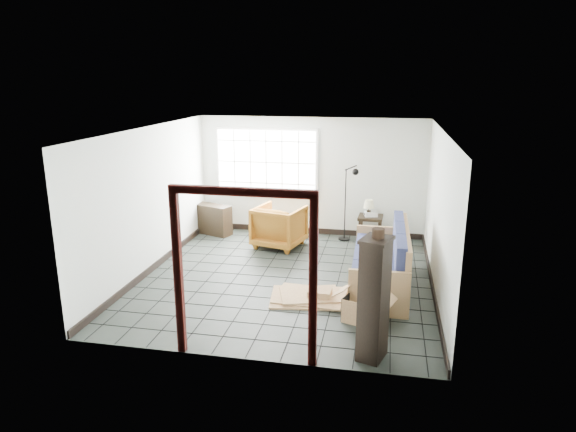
% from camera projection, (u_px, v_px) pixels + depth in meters
% --- Properties ---
extents(ground, '(5.50, 5.50, 0.00)m').
position_uv_depth(ground, '(287.00, 278.00, 9.07)').
color(ground, black).
rests_on(ground, ground).
extents(room_shell, '(5.02, 5.52, 2.61)m').
position_uv_depth(room_shell, '(287.00, 184.00, 8.65)').
color(room_shell, silver).
rests_on(room_shell, ground).
extents(window_panel, '(2.32, 0.08, 1.52)m').
position_uv_depth(window_panel, '(267.00, 162.00, 11.39)').
color(window_panel, silver).
rests_on(window_panel, ground).
extents(doorway_trim, '(1.80, 0.08, 2.20)m').
position_uv_depth(doorway_trim, '(243.00, 254.00, 6.15)').
color(doorway_trim, '#3D100E').
rests_on(doorway_trim, ground).
extents(futon_sofa, '(0.93, 2.40, 1.06)m').
position_uv_depth(futon_sofa, '(384.00, 265.00, 8.60)').
color(futon_sofa, olive).
rests_on(futon_sofa, ground).
extents(armchair, '(1.11, 1.07, 0.95)m').
position_uv_depth(armchair, '(279.00, 224.00, 10.63)').
color(armchair, brown).
rests_on(armchair, ground).
extents(side_table, '(0.53, 0.53, 0.56)m').
position_uv_depth(side_table, '(370.00, 220.00, 10.97)').
color(side_table, black).
rests_on(side_table, ground).
extents(table_lamp, '(0.27, 0.27, 0.36)m').
position_uv_depth(table_lamp, '(369.00, 205.00, 10.87)').
color(table_lamp, black).
rests_on(table_lamp, side_table).
extents(projector, '(0.30, 0.26, 0.09)m').
position_uv_depth(projector, '(371.00, 214.00, 10.92)').
color(projector, silver).
rests_on(projector, side_table).
extents(floor_lamp, '(0.45, 0.40, 1.67)m').
position_uv_depth(floor_lamp, '(350.00, 201.00, 10.87)').
color(floor_lamp, black).
rests_on(floor_lamp, ground).
extents(console_shelf, '(0.92, 0.62, 0.67)m').
position_uv_depth(console_shelf, '(213.00, 219.00, 11.52)').
color(console_shelf, black).
rests_on(console_shelf, ground).
extents(tall_shelf, '(0.45, 0.51, 1.59)m').
position_uv_depth(tall_shelf, '(374.00, 299.00, 6.29)').
color(tall_shelf, black).
rests_on(tall_shelf, ground).
extents(pot, '(0.19, 0.19, 0.11)m').
position_uv_depth(pot, '(378.00, 233.00, 6.09)').
color(pot, black).
rests_on(pot, tall_shelf).
extents(open_box, '(0.95, 0.68, 0.49)m').
position_uv_depth(open_box, '(364.00, 309.00, 7.44)').
color(open_box, '#976549').
rests_on(open_box, ground).
extents(cardboard_pile, '(1.35, 1.03, 0.18)m').
position_uv_depth(cardboard_pile, '(311.00, 296.00, 8.20)').
color(cardboard_pile, '#976549').
rests_on(cardboard_pile, ground).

